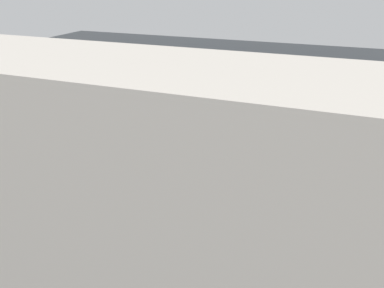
% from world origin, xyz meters
% --- Properties ---
extents(ground_plane, '(60.00, 60.00, 0.00)m').
position_xyz_m(ground_plane, '(0.00, 0.00, 0.00)').
color(ground_plane, black).
extents(kerb_strip, '(24.00, 3.20, 0.04)m').
position_xyz_m(kerb_strip, '(0.00, 4.20, 0.02)').
color(kerb_strip, gray).
rests_on(kerb_strip, ground).
extents(moving_hatchback, '(4.25, 3.12, 2.06)m').
position_xyz_m(moving_hatchback, '(-1.33, 0.03, 1.03)').
color(moving_hatchback, orange).
rests_on(moving_hatchback, ground).
extents(fire_hydrant, '(0.42, 0.31, 0.80)m').
position_xyz_m(fire_hydrant, '(4.13, 2.91, 0.40)').
color(fire_hydrant, '#197A2D').
rests_on(fire_hydrant, ground).
extents(pedestrian, '(0.30, 0.56, 1.22)m').
position_xyz_m(pedestrian, '(5.24, 2.71, 0.68)').
color(pedestrian, '#1E8C4C').
rests_on(pedestrian, ground).
extents(metal_railing, '(8.58, 0.04, 1.05)m').
position_xyz_m(metal_railing, '(-2.21, 5.28, 0.72)').
color(metal_railing, '#B7BABF').
rests_on(metal_railing, ground).
extents(sign_post, '(0.07, 0.44, 2.40)m').
position_xyz_m(sign_post, '(4.34, 4.06, 1.58)').
color(sign_post, '#4C4C51').
rests_on(sign_post, ground).
extents(building_block, '(11.28, 2.40, 6.12)m').
position_xyz_m(building_block, '(-1.27, 9.85, 3.06)').
color(building_block, gray).
rests_on(building_block, ground).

